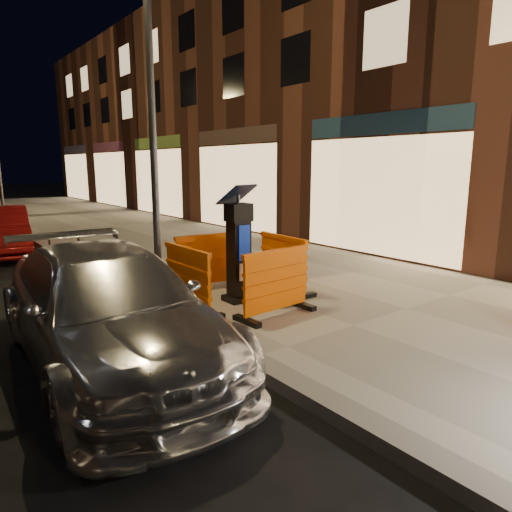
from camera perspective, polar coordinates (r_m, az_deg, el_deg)
ground_plane at (r=5.53m, az=-0.28°, el=-13.92°), size 120.00×120.00×0.00m
sidewalk at (r=7.57m, az=18.24°, el=-6.80°), size 6.00×60.00×0.15m
kerb at (r=5.50m, az=-0.28°, el=-13.22°), size 0.30×60.00×0.15m
parking_kiosk at (r=7.39m, az=-2.17°, el=1.10°), size 0.58×0.58×1.79m
barrier_front at (r=6.74m, az=2.54°, el=-3.36°), size 1.31×0.61×1.00m
barrier_back at (r=8.25m, az=-5.97°, el=-0.68°), size 1.32×0.63×1.00m
barrier_kerbside at (r=6.98m, az=-8.53°, el=-2.96°), size 0.54×1.29×1.00m
barrier_bldgside at (r=8.04m, az=3.38°, el=-0.95°), size 0.60×1.31×1.00m
car_silver at (r=5.95m, az=-17.54°, el=-12.59°), size 2.19×4.85×1.38m
car_red at (r=13.89m, az=-29.07°, el=0.12°), size 1.87×4.01×1.27m
street_lamp_mid at (r=7.75m, az=-12.88°, el=16.92°), size 0.12×0.12×6.00m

